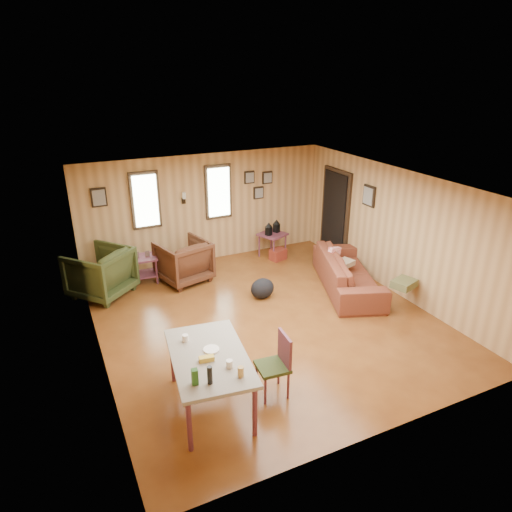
{
  "coord_description": "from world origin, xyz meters",
  "views": [
    {
      "loc": [
        -3.12,
        -6.21,
        4.11
      ],
      "look_at": [
        0.0,
        0.4,
        1.05
      ],
      "focal_mm": 32.0,
      "sensor_mm": 36.0,
      "label": 1
    }
  ],
  "objects": [
    {
      "name": "dining_table",
      "position": [
        -1.63,
        -1.68,
        0.71
      ],
      "size": [
        1.11,
        1.64,
        1.01
      ],
      "rotation": [
        0.0,
        0.0,
        -0.13
      ],
      "color": "gray",
      "rests_on": "ground"
    },
    {
      "name": "room",
      "position": [
        0.17,
        0.27,
        1.21
      ],
      "size": [
        5.54,
        6.04,
        2.44
      ],
      "color": "brown",
      "rests_on": "ground"
    },
    {
      "name": "recliner_brown",
      "position": [
        -0.82,
        2.12,
        0.48
      ],
      "size": [
        1.12,
        1.08,
        0.95
      ],
      "primitive_type": "imported",
      "rotation": [
        0.0,
        0.0,
        3.4
      ],
      "color": "#482515",
      "rests_on": "ground"
    },
    {
      "name": "backpack",
      "position": [
        0.3,
        0.74,
        0.2
      ],
      "size": [
        0.48,
        0.38,
        0.4
      ],
      "rotation": [
        0.0,
        0.0,
        0.07
      ],
      "color": "black",
      "rests_on": "ground"
    },
    {
      "name": "dining_chair",
      "position": [
        -0.73,
        -1.79,
        0.5
      ],
      "size": [
        0.43,
        0.43,
        0.89
      ],
      "rotation": [
        0.0,
        0.0,
        -0.09
      ],
      "color": "#333D1B",
      "rests_on": "ground"
    },
    {
      "name": "cooler",
      "position": [
        1.44,
        2.27,
        0.12
      ],
      "size": [
        0.41,
        0.34,
        0.25
      ],
      "rotation": [
        0.0,
        0.0,
        0.29
      ],
      "color": "maroon",
      "rests_on": "ground"
    },
    {
      "name": "recliner_green",
      "position": [
        -2.43,
        2.18,
        0.51
      ],
      "size": [
        1.37,
        1.36,
        1.03
      ],
      "primitive_type": "imported",
      "rotation": [
        0.0,
        0.0,
        -2.42
      ],
      "color": "#333D1B",
      "rests_on": "ground"
    },
    {
      "name": "sofa_pillows",
      "position": [
        2.21,
        -0.0,
        0.51
      ],
      "size": [
        0.95,
        1.81,
        0.37
      ],
      "rotation": [
        0.0,
        0.0,
        0.31
      ],
      "color": "brown",
      "rests_on": "sofa"
    },
    {
      "name": "side_table",
      "position": [
        1.41,
        2.5,
        0.59
      ],
      "size": [
        0.71,
        0.71,
        0.86
      ],
      "rotation": [
        0.0,
        0.0,
        0.41
      ],
      "color": "brown",
      "rests_on": "ground"
    },
    {
      "name": "sofa",
      "position": [
        2.01,
        0.41,
        0.46
      ],
      "size": [
        1.48,
        2.45,
        0.92
      ],
      "primitive_type": "imported",
      "rotation": [
        0.0,
        0.0,
        1.21
      ],
      "color": "brown",
      "rests_on": "ground"
    },
    {
      "name": "end_table",
      "position": [
        -1.58,
        2.41,
        0.38
      ],
      "size": [
        0.57,
        0.52,
        0.68
      ],
      "rotation": [
        0.0,
        0.0,
        -0.07
      ],
      "color": "brown",
      "rests_on": "ground"
    }
  ]
}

